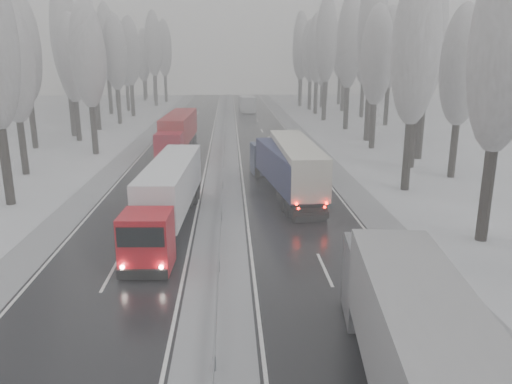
{
  "coord_description": "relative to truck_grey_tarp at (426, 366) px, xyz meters",
  "views": [
    {
      "loc": [
        0.62,
        -10.66,
        10.23
      ],
      "look_at": [
        2.2,
        18.82,
        2.2
      ],
      "focal_mm": 35.0,
      "sensor_mm": 36.0,
      "label": 1
    }
  ],
  "objects": [
    {
      "name": "tree_34",
      "position": [
        10.1,
        95.95,
        8.9
      ],
      "size": [
        3.6,
        3.6,
        17.63
      ],
      "color": "black",
      "rests_on": "ground"
    },
    {
      "name": "tree_68",
      "position": [
        -22.22,
        68.74,
        8.27
      ],
      "size": [
        3.6,
        3.6,
        16.65
      ],
      "color": "black",
      "rests_on": "ground"
    },
    {
      "name": "tree_38",
      "position": [
        13.1,
        116.36,
        9.12
      ],
      "size": [
        3.6,
        3.6,
        17.97
      ],
      "color": "black",
      "rests_on": "ground"
    },
    {
      "name": "tree_21",
      "position": [
        14.49,
        38.8,
        9.53
      ],
      "size": [
        3.6,
        3.6,
        18.62
      ],
      "color": "black",
      "rests_on": "ground"
    },
    {
      "name": "box_truck_distant",
      "position": [
        -1.62,
        84.67,
        -0.94
      ],
      "size": [
        3.05,
        8.23,
        3.01
      ],
      "rotation": [
        0.0,
        0.0,
        0.07
      ],
      "color": "silver",
      "rests_on": "ground"
    },
    {
      "name": "tree_74",
      "position": [
        -20.71,
        98.96,
        10.2
      ],
      "size": [
        3.6,
        3.6,
        19.68
      ],
      "color": "black",
      "rests_on": "ground"
    },
    {
      "name": "tree_75",
      "position": [
        -29.83,
        102.96,
        9.52
      ],
      "size": [
        3.6,
        3.6,
        18.6
      ],
      "color": "black",
      "rests_on": "ground"
    },
    {
      "name": "tree_67",
      "position": [
        -25.18,
        65.98,
        8.56
      ],
      "size": [
        3.6,
        3.6,
        17.09
      ],
      "color": "black",
      "rests_on": "ground"
    },
    {
      "name": "truck_red_white",
      "position": [
        -8.77,
        18.65,
        -0.2
      ],
      "size": [
        3.14,
        15.31,
        3.9
      ],
      "rotation": [
        0.0,
        0.0,
        -0.05
      ],
      "color": "#B30914",
      "rests_on": "ground"
    },
    {
      "name": "tree_60",
      "position": [
        -23.38,
        33.83,
        7.12
      ],
      "size": [
        3.6,
        3.6,
        14.84
      ],
      "color": "black",
      "rests_on": "ground"
    },
    {
      "name": "tree_29",
      "position": [
        18.08,
        75.59,
        9.2
      ],
      "size": [
        3.6,
        3.6,
        18.11
      ],
      "color": "black",
      "rests_on": "ground"
    },
    {
      "name": "tree_69",
      "position": [
        -27.06,
        72.74,
        9.99
      ],
      "size": [
        3.6,
        3.6,
        19.35
      ],
      "color": "black",
      "rests_on": "ground"
    },
    {
      "name": "truck_grey_tarp",
      "position": [
        0.0,
        0.0,
        0.0
      ],
      "size": [
        4.48,
        16.66,
        4.24
      ],
      "rotation": [
        0.0,
        0.0,
        -0.12
      ],
      "color": "#56575C",
      "rests_on": "ground"
    },
    {
      "name": "tree_79",
      "position": [
        -25.97,
        118.94,
        8.54
      ],
      "size": [
        3.6,
        3.6,
        17.07
      ],
      "color": "black",
      "rests_on": "ground"
    },
    {
      "name": "tree_64",
      "position": [
        -23.9,
        52.35,
        7.48
      ],
      "size": [
        3.6,
        3.6,
        15.42
      ],
      "color": "black",
      "rests_on": "ground"
    },
    {
      "name": "truck_cream_box",
      "position": [
        -0.12,
        26.33,
        -0.08
      ],
      "size": [
        2.88,
        16.05,
        4.1
      ],
      "rotation": [
        0.0,
        0.0,
        0.02
      ],
      "color": "#BCB9A6",
      "rests_on": "ground"
    },
    {
      "name": "tree_37",
      "position": [
        18.39,
        109.79,
        8.09
      ],
      "size": [
        3.6,
        3.6,
        16.37
      ],
      "color": "black",
      "rests_on": "ground"
    },
    {
      "name": "median_slush",
      "position": [
        -5.64,
        29.63,
        -2.45
      ],
      "size": [
        3.0,
        200.0,
        0.04
      ],
      "primitive_type": "cube",
      "color": "#95979C",
      "rests_on": "ground"
    },
    {
      "name": "median_guardrail",
      "position": [
        -5.64,
        29.62,
        -1.88
      ],
      "size": [
        0.12,
        200.0,
        0.76
      ],
      "color": "slate",
      "rests_on": "ground"
    },
    {
      "name": "tree_23",
      "position": [
        17.67,
        49.23,
        6.29
      ],
      "size": [
        3.6,
        3.6,
        13.55
      ],
      "color": "black",
      "rests_on": "ground"
    },
    {
      "name": "tree_78",
      "position": [
        -23.2,
        114.94,
        10.12
      ],
      "size": [
        3.6,
        3.6,
        19.55
      ],
      "color": "black",
      "rests_on": "ground"
    },
    {
      "name": "tree_25",
      "position": [
        19.18,
        54.65,
        10.05
      ],
      "size": [
        3.6,
        3.6,
        19.44
      ],
      "color": "black",
      "rests_on": "ground"
    },
    {
      "name": "tree_19",
      "position": [
        14.38,
        30.67,
        6.94
      ],
      "size": [
        3.6,
        3.6,
        14.57
      ],
      "color": "black",
      "rests_on": "ground"
    },
    {
      "name": "tree_24",
      "position": [
        12.26,
        50.65,
        10.71
      ],
      "size": [
        3.6,
        3.6,
        20.49
      ],
      "color": "black",
      "rests_on": "ground"
    },
    {
      "name": "tree_71",
      "position": [
        -26.72,
        82.82,
        10.15
      ],
      "size": [
        3.6,
        3.6,
        19.61
      ],
      "color": "black",
      "rests_on": "ground"
    },
    {
      "name": "truck_blue_box",
      "position": [
        -1.04,
        25.87,
        -0.34
      ],
      "size": [
        4.11,
        14.37,
        3.66
      ],
      "rotation": [
        0.0,
        0.0,
        0.13
      ],
      "color": "#1E2A4C",
      "rests_on": "ground"
    },
    {
      "name": "tree_70",
      "position": [
        -21.96,
        78.82,
        8.55
      ],
      "size": [
        3.6,
        3.6,
        17.09
      ],
      "color": "black",
      "rests_on": "ground"
    },
    {
      "name": "tree_32",
      "position": [
        10.99,
        88.84,
        8.71
      ],
      "size": [
        3.6,
        3.6,
        17.33
      ],
      "color": "black",
      "rests_on": "ground"
    },
    {
      "name": "tree_27",
      "position": [
        19.08,
        64.9,
        8.89
      ],
      "size": [
        3.6,
        3.6,
        17.62
      ],
      "color": "black",
      "rests_on": "ground"
    },
    {
      "name": "tree_65",
      "position": [
        -25.69,
        56.35,
        10.07
      ],
      "size": [
        3.6,
        3.6,
        19.48
      ],
      "color": "black",
      "rests_on": "ground"
    },
    {
      "name": "tree_73",
      "position": [
        -27.45,
        92.17,
        8.63
      ],
      "size": [
        3.6,
        3.6,
        17.22
      ],
      "color": "black",
      "rests_on": "ground"
    },
    {
      "name": "tree_31",
      "position": [
        16.84,
        85.34,
        9.5
      ],
      "size": [
        3.6,
        3.6,
        18.58
      ],
      "color": "black",
      "rests_on": "ground"
    },
    {
      "name": "tree_18",
      "position": [
        8.87,
        26.67,
        8.23
      ],
      "size": [
        3.6,
        3.6,
        16.58
      ],
      "color": "black",
      "rests_on": "ground"
    },
    {
      "name": "tree_30",
      "position": [
        10.93,
        81.34,
        9.04
      ],
      "size": [
        3.6,
        3.6,
        17.86
      ],
      "color": "black",
      "rests_on": "ground"
    },
    {
      "name": "tree_16",
      "position": [
        9.4,
        15.3,
        8.19
      ],
      "size": [
        3.6,
        3.6,
        16.53
      ],
      "color": "black",
      "rests_on": "ground"
    },
    {
      "name": "tree_63",
      "position": [
        -27.48,
        47.36,
        8.42
      ],
      "size": [
        3.6,
        3.6,
        16.88
      ],
      "color": "black",
      "rests_on": "ground"
    },
    {
      "name": "carriageway_left",
      "position": [
        -10.89,
        29.63,
        -2.46
      ],
      "size": [
        7.5,
        200.0,
        0.03
      ],
      "primitive_type": "cube",
      "color": "black",
      "rests_on": "ground"
    },
    {
      "name": "tree_26",
      "position": [
        11.93,
        60.9,
        9.63
      ],
      "size": [
        3.6,
        3.6,
        18.78
      ],
      "color": "black",
      "rests_on": "ground"
    },
    {
      "name": "carriageway_right",
      "position": [
        -0.39,
        29.63,
        -2.46
      ],
      "size": [
        7.5,
        200.0,
        0.03
      ],
      "primitive_type": "cube",
      "color": "black",
      "rests_on": "ground"
    },
    {
      "name": "tree_66",
      "position": [
        -23.79,
        61.98,
        7.36
      ],
      "size": [
        3.6,
        3.6,
        15.23
      ],
      "color": "black",
      "rests_on": "ground"
    },
    {
      "name": "tree_22",
      "position": [
        11.39,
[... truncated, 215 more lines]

